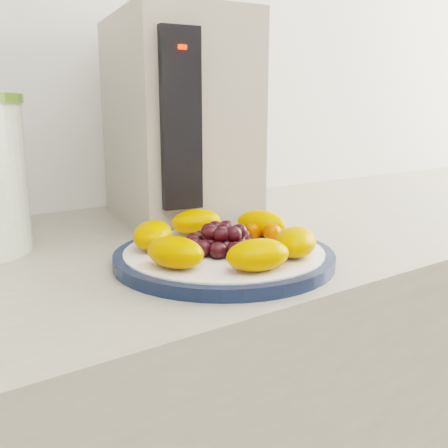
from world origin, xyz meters
TOP-DOWN VIEW (x-y plane):
  - plate_rim at (0.06, 1.06)m, footprint 0.28×0.28m
  - plate_face at (0.06, 1.06)m, footprint 0.25×0.25m
  - appliance_body at (0.14, 1.31)m, footprint 0.23×0.30m
  - appliance_panel at (0.07, 1.18)m, footprint 0.06×0.03m
  - appliance_led at (0.07, 1.17)m, footprint 0.01×0.01m
  - fruit_plate at (0.06, 1.05)m, footprint 0.24×0.24m

SIDE VIEW (x-z plane):
  - plate_rim at x=0.06m, z-range 0.90..0.91m
  - plate_face at x=0.06m, z-range 0.90..0.92m
  - fruit_plate at x=0.06m, z-range 0.92..0.95m
  - appliance_body at x=0.14m, z-range 0.90..1.24m
  - appliance_panel at x=0.07m, z-range 0.95..1.20m
  - appliance_led at x=0.07m, z-range 1.17..1.17m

